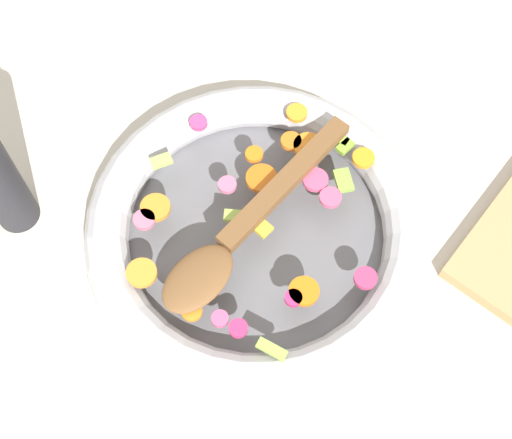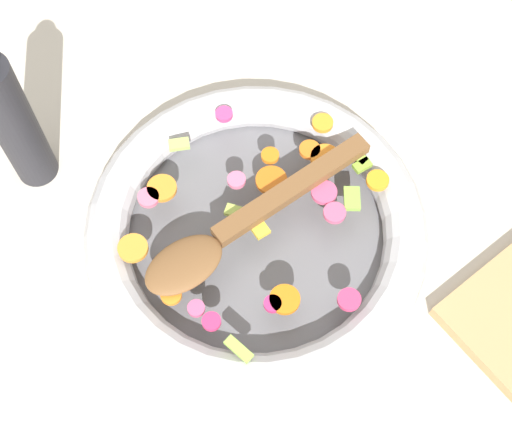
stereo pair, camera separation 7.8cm
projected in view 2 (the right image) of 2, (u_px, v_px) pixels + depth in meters
ground_plane at (256, 239)px, 0.83m from camera, size 4.00×4.00×0.00m
skillet at (256, 230)px, 0.81m from camera, size 0.39×0.39×0.05m
chopped_vegetables at (265, 208)px, 0.78m from camera, size 0.30×0.30×0.01m
wooden_spoon at (236, 227)px, 0.76m from camera, size 0.30×0.06×0.01m
pepper_mill at (13, 122)px, 0.78m from camera, size 0.05×0.05×0.22m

